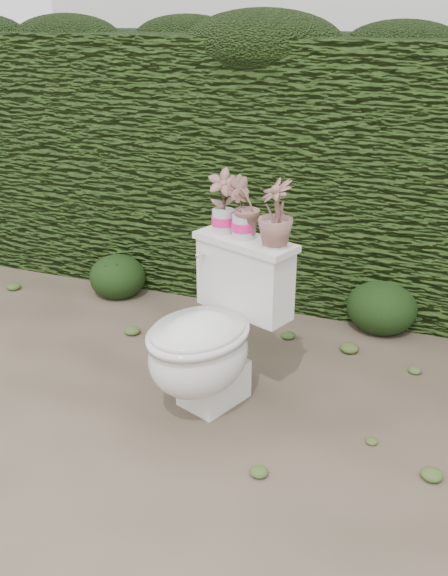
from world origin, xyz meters
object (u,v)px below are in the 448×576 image
at_px(toilet, 211,337).
at_px(potted_plant_left, 223,203).
at_px(potted_plant_right, 276,216).
at_px(potted_plant_center, 244,209).

height_order(toilet, potted_plant_left, potted_plant_left).
relative_size(toilet, potted_plant_right, 2.73).
bearing_deg(potted_plant_right, potted_plant_left, -153.68).
xyz_separation_m(potted_plant_left, potted_plant_center, (0.12, -0.04, -0.01)).
xyz_separation_m(potted_plant_center, potted_plant_right, (0.17, -0.07, 0.01)).
bearing_deg(potted_plant_right, toilet, -99.33).
bearing_deg(potted_plant_center, potted_plant_left, -44.40).
bearing_deg(toilet, potted_plant_center, 92.93).
bearing_deg(potted_plant_left, potted_plant_center, -29.72).
height_order(toilet, potted_plant_center, potted_plant_center).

